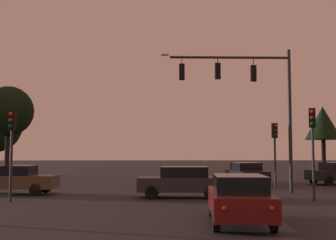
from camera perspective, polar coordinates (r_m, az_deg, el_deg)
The scene contains 11 objects.
ground_plane at distance 31.07m, azimuth -0.27°, elevation -8.36°, with size 168.00×168.00×0.00m, color #262326.
traffic_signal_mast_arm at distance 24.46m, azimuth 10.71°, elevation 3.90°, with size 7.33×0.39×7.96m.
traffic_light_corner_left at distance 27.00m, azimuth 13.91°, elevation -2.84°, with size 0.34×0.37×3.99m.
traffic_light_corner_right at distance 20.98m, azimuth 18.52°, elevation -1.87°, with size 0.37×0.39×4.26m.
traffic_light_median at distance 20.84m, azimuth -19.91°, elevation -2.07°, with size 0.34×0.37×4.13m.
car_nearside_lane at distance 13.97m, azimuth 9.34°, elevation -10.12°, with size 2.19×4.67×1.52m.
car_crossing_left at distance 21.49m, azimuth 1.85°, elevation -8.09°, with size 4.40×2.08×1.52m.
car_crossing_right at distance 24.63m, azimuth -19.79°, elevation -7.34°, with size 4.70×2.13×1.52m.
car_parked_lot at distance 29.88m, azimuth 10.28°, elevation -6.93°, with size 2.25×4.44×1.52m.
tree_left_far at distance 33.30m, azimuth -20.30°, elevation 1.07°, with size 3.60×3.60×6.99m.
tree_right_cluster at distance 48.85m, azimuth 19.74°, elevation -0.43°, with size 3.78×3.78×7.08m.
Camera 1 is at (-0.99, -6.48, 2.25)m, focal length 46.26 mm.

